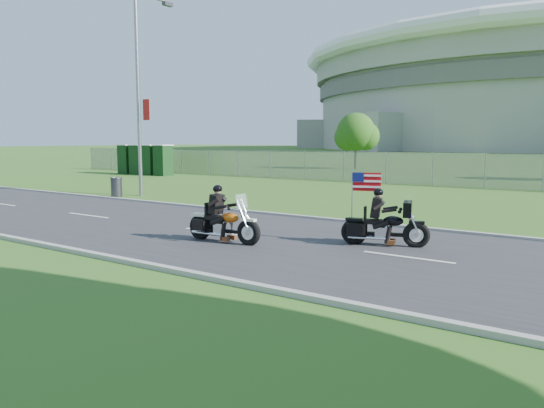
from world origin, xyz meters
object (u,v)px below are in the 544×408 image
Objects in this scene: motorcycle_lead at (223,225)px; motorcycle_follow at (385,227)px; porta_toilet_b at (151,160)px; streetlight at (142,80)px; porta_toilet_a at (163,161)px; porta_toilet_c at (139,160)px; porta_toilet_d at (127,160)px; trash_can at (116,187)px.

motorcycle_follow is (3.77, 2.00, 0.03)m from motorcycle_lead.
motorcycle_lead is (22.62, -18.00, -0.65)m from porta_toilet_b.
motorcycle_lead is 1.06× the size of motorcycle_follow.
motorcycle_follow is at bearing -19.22° from streetlight.
porta_toilet_a and porta_toilet_c have the same top height.
motorcycle_follow is at bearing -29.93° from porta_toilet_c.
streetlight is at bearing -37.17° from porta_toilet_d.
porta_toilet_d is at bearing 142.83° from streetlight.
motorcycle_follow is (24.99, -16.00, -0.62)m from porta_toilet_a.
streetlight is 14.29m from motorcycle_lead.
motorcycle_follow is at bearing -14.22° from trash_can.
porta_toilet_c is 30.03m from motorcycle_lead.
porta_toilet_d is (-2.80, 0.00, 0.00)m from porta_toilet_b.
porta_toilet_d is 31.16m from motorcycle_lead.
streetlight is 4.35× the size of porta_toilet_c.
porta_toilet_b and porta_toilet_c have the same top height.
porta_toilet_c reaches higher than motorcycle_follow.
trash_can is (-0.55, -1.29, -5.18)m from streetlight.
porta_toilet_b is 30.87m from motorcycle_follow.
motorcycle_lead is at bearing -38.51° from porta_toilet_b.
porta_toilet_d is at bearing 138.56° from trash_can.
porta_toilet_b and porta_toilet_d have the same top height.
streetlight reaches higher than trash_can.
porta_toilet_b is at bearing 0.00° from porta_toilet_d.
porta_toilet_a reaches higher than motorcycle_lead.
motorcycle_lead is at bearing -40.31° from porta_toilet_a.
porta_toilet_c is at bearing 135.47° from trash_can.
motorcycle_lead reaches higher than trash_can.
porta_toilet_d is 18.24m from trash_can.
motorcycle_lead is at bearing -32.81° from streetlight.
porta_toilet_b is 1.40m from porta_toilet_c.
porta_toilet_b is 28.92m from motorcycle_lead.
porta_toilet_c reaches higher than motorcycle_lead.
porta_toilet_d is at bearing 180.00° from porta_toilet_a.
porta_toilet_b is at bearing 132.00° from trash_can.
motorcycle_follow is at bearing 25.15° from motorcycle_lead.
motorcycle_follow is (26.39, -16.00, -0.62)m from porta_toilet_b.
motorcycle_lead is at bearing -35.30° from porta_toilet_d.
streetlight is 16.66m from motorcycle_follow.
streetlight is at bearing 66.71° from trash_can.
motorcycle_follow is (29.19, -16.00, -0.62)m from porta_toilet_d.
porta_toilet_c is (-2.80, 0.00, 0.00)m from porta_toilet_a.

